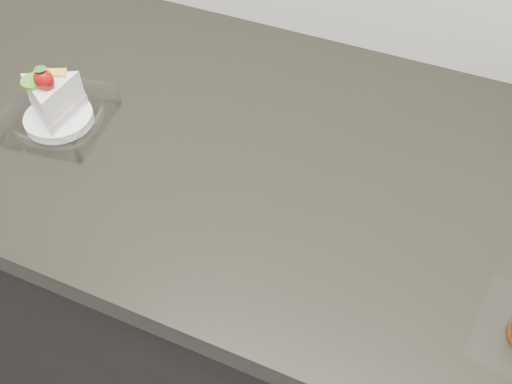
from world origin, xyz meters
TOP-DOWN VIEW (x-y plane):
  - counter at (0.00, 1.69)m, footprint 2.04×0.64m
  - cake_tray at (-0.37, 1.61)m, footprint 0.16×0.16m

SIDE VIEW (x-z plane):
  - counter at x=0.00m, z-range 0.00..0.90m
  - cake_tray at x=-0.37m, z-range 0.87..0.99m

